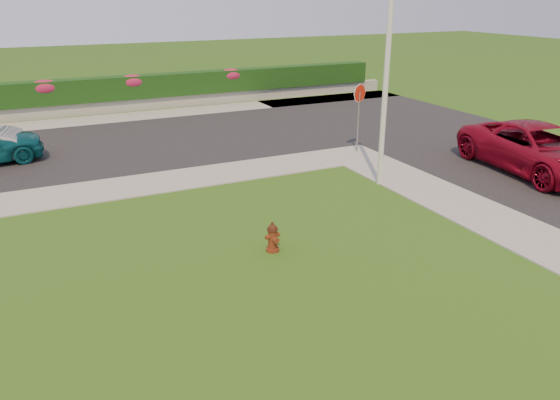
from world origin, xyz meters
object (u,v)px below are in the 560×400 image
fire_hydrant (273,238)px  suv_red (538,149)px  stop_sign (359,102)px  utility_pole (386,77)px

fire_hydrant → suv_red: 10.21m
fire_hydrant → suv_red: size_ratio=0.13×
suv_red → stop_sign: size_ratio=2.22×
utility_pole → stop_sign: size_ratio=2.59×
fire_hydrant → stop_sign: 8.87m
fire_hydrant → utility_pole: utility_pole is taller
suv_red → utility_pole: size_ratio=0.86×
fire_hydrant → utility_pole: 6.38m
suv_red → stop_sign: (-3.84, 4.61, 1.05)m
suv_red → stop_sign: bearing=136.7°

